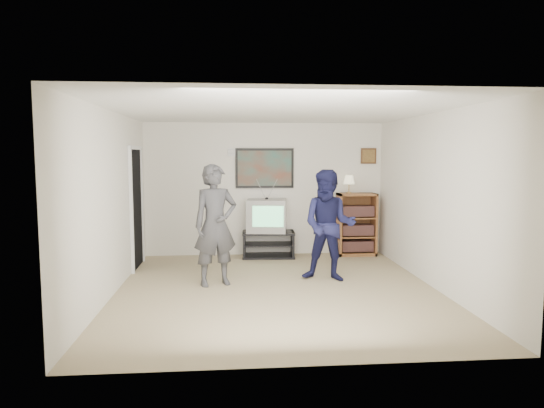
{
  "coord_description": "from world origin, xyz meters",
  "views": [
    {
      "loc": [
        -0.65,
        -6.66,
        1.9
      ],
      "look_at": [
        -0.01,
        0.71,
        1.15
      ],
      "focal_mm": 32.0,
      "sensor_mm": 36.0,
      "label": 1
    }
  ],
  "objects": [
    {
      "name": "person_tall",
      "position": [
        -0.87,
        0.36,
        0.88
      ],
      "size": [
        0.75,
        0.62,
        1.77
      ],
      "primitive_type": "imported",
      "rotation": [
        0.0,
        0.0,
        0.35
      ],
      "color": "#3A3A3D",
      "rests_on": "room_shell"
    },
    {
      "name": "room_shell",
      "position": [
        0.0,
        0.35,
        1.25
      ],
      "size": [
        4.51,
        5.0,
        2.51
      ],
      "color": "#977F60",
      "rests_on": "ground"
    },
    {
      "name": "bookshelf",
      "position": [
        1.73,
        2.28,
        0.59
      ],
      "size": [
        0.72,
        0.41,
        1.18
      ],
      "primitive_type": null,
      "color": "brown",
      "rests_on": "room_shell"
    },
    {
      "name": "table_lamp",
      "position": [
        1.59,
        2.32,
        1.35
      ],
      "size": [
        0.21,
        0.21,
        0.34
      ],
      "primitive_type": null,
      "color": "beige",
      "rests_on": "bookshelf"
    },
    {
      "name": "air_vent",
      "position": [
        -0.55,
        2.48,
        1.95
      ],
      "size": [
        0.28,
        0.02,
        0.14
      ],
      "primitive_type": "cube",
      "color": "white",
      "rests_on": "room_shell"
    },
    {
      "name": "person_short",
      "position": [
        0.83,
        0.47,
        0.84
      ],
      "size": [
        0.98,
        0.87,
        1.68
      ],
      "primitive_type": "imported",
      "rotation": [
        0.0,
        0.0,
        -0.33
      ],
      "color": "#16173D",
      "rests_on": "room_shell"
    },
    {
      "name": "controller_left",
      "position": [
        -0.84,
        0.56,
        1.28
      ],
      "size": [
        0.06,
        0.12,
        0.03
      ],
      "primitive_type": "cube",
      "rotation": [
        0.0,
        0.0,
        0.3
      ],
      "color": "white",
      "rests_on": "person_tall"
    },
    {
      "name": "doorway",
      "position": [
        -2.23,
        1.6,
        1.0
      ],
      "size": [
        0.03,
        0.85,
        2.0
      ],
      "primitive_type": "cube",
      "color": "black",
      "rests_on": "room_shell"
    },
    {
      "name": "poster",
      "position": [
        0.0,
        2.48,
        1.65
      ],
      "size": [
        1.1,
        0.03,
        0.75
      ],
      "primitive_type": "cube",
      "color": "black",
      "rests_on": "room_shell"
    },
    {
      "name": "crt_television",
      "position": [
        0.02,
        2.23,
        0.78
      ],
      "size": [
        0.79,
        0.7,
        0.6
      ],
      "primitive_type": null,
      "rotation": [
        0.0,
        0.0,
        -0.14
      ],
      "color": "gray",
      "rests_on": "media_stand"
    },
    {
      "name": "controller_right",
      "position": [
        0.79,
        0.67,
        1.01
      ],
      "size": [
        0.07,
        0.11,
        0.03
      ],
      "primitive_type": "cube",
      "rotation": [
        0.0,
        0.0,
        -0.34
      ],
      "color": "white",
      "rests_on": "person_short"
    },
    {
      "name": "small_picture",
      "position": [
        2.0,
        2.48,
        1.88
      ],
      "size": [
        0.3,
        0.03,
        0.3
      ],
      "primitive_type": "cube",
      "color": "#412214",
      "rests_on": "room_shell"
    },
    {
      "name": "media_stand",
      "position": [
        0.05,
        2.23,
        0.24
      ],
      "size": [
        0.99,
        0.59,
        0.48
      ],
      "rotation": [
        0.0,
        0.0,
        -0.05
      ],
      "color": "black",
      "rests_on": "room_shell"
    }
  ]
}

